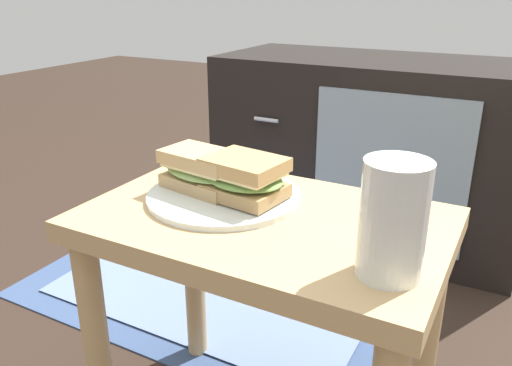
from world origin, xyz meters
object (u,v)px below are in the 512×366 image
object	(u,v)px
tv_cabinet	(370,149)
beer_glass	(393,221)
plate	(224,196)
sandwich_front	(202,170)
sandwich_back	(245,178)

from	to	relation	value
tv_cabinet	beer_glass	bearing A→B (deg)	-72.86
beer_glass	tv_cabinet	bearing A→B (deg)	107.14
plate	sandwich_front	bearing A→B (deg)	177.19
tv_cabinet	beer_glass	xyz separation A→B (m)	(0.32, -1.03, 0.24)
plate	sandwich_back	distance (m)	0.06
sandwich_front	sandwich_back	distance (m)	0.08
sandwich_back	beer_glass	distance (m)	0.28
sandwich_front	beer_glass	distance (m)	0.37
plate	sandwich_front	size ratio (longest dim) A/B	1.62
plate	beer_glass	size ratio (longest dim) A/B	1.72
sandwich_back	beer_glass	xyz separation A→B (m)	(0.26, -0.11, 0.03)
plate	beer_glass	xyz separation A→B (m)	(0.30, -0.11, 0.07)
tv_cabinet	sandwich_back	world-z (taller)	tv_cabinet
tv_cabinet	beer_glass	distance (m)	1.11
sandwich_front	beer_glass	xyz separation A→B (m)	(0.35, -0.11, 0.03)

